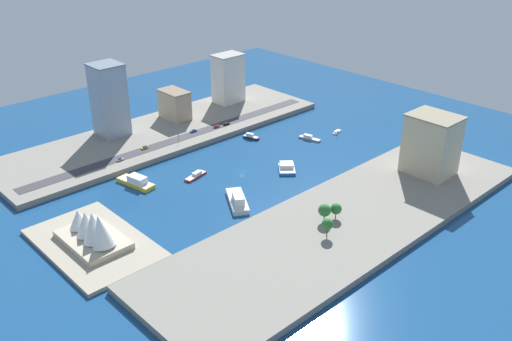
{
  "coord_description": "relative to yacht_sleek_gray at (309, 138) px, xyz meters",
  "views": [
    {
      "loc": [
        -233.44,
        207.08,
        154.46
      ],
      "look_at": [
        -13.29,
        0.85,
        6.31
      ],
      "focal_mm": 39.85,
      "sensor_mm": 36.0,
      "label": 1
    }
  ],
  "objects": [
    {
      "name": "patrol_launch_navy",
      "position": [
        28.87,
        28.48,
        0.21
      ],
      "size": [
        12.46,
        6.85,
        3.83
      ],
      "color": "#1E284C",
      "rests_on": "ground_plane"
    },
    {
      "name": "hatchback_blue",
      "position": [
        59.07,
        55.41,
        3.24
      ],
      "size": [
        1.97,
        5.13,
        1.5
      ],
      "color": "black",
      "rests_on": "road_strip"
    },
    {
      "name": "ground_plane",
      "position": [
        -6.34,
        68.32,
        -1.15
      ],
      "size": [
        440.0,
        440.0,
        0.0
      ],
      "primitive_type": "plane",
      "color": "navy"
    },
    {
      "name": "traffic_light_waterfront",
      "position": [
        50.32,
        74.43,
        6.68
      ],
      "size": [
        0.36,
        0.36,
        6.5
      ],
      "color": "black",
      "rests_on": "quay_east"
    },
    {
      "name": "opera_landmark",
      "position": [
        -17.33,
        174.54,
        8.26
      ],
      "size": [
        37.23,
        23.84,
        19.44
      ],
      "color": "#BCAD93",
      "rests_on": "peninsula_point"
    },
    {
      "name": "suv_black",
      "position": [
        53.71,
        29.84,
        3.26
      ],
      "size": [
        1.95,
        5.1,
        1.54
      ],
      "color": "black",
      "rests_on": "road_strip"
    },
    {
      "name": "apartment_midrise_tan",
      "position": [
        90.34,
        48.28,
        12.97
      ],
      "size": [
        24.03,
        14.82,
        21.19
      ],
      "color": "tan",
      "rests_on": "quay_east"
    },
    {
      "name": "road_strip",
      "position": [
        56.28,
        68.32,
        2.42
      ],
      "size": [
        9.16,
        228.0,
        0.15
      ],
      "primitive_type": "cube",
      "color": "#38383D",
      "rests_on": "quay_east"
    },
    {
      "name": "tugboat_red",
      "position": [
        7.96,
        93.09,
        -0.09
      ],
      "size": [
        7.77,
        17.1,
        3.05
      ],
      "color": "red",
      "rests_on": "ground_plane"
    },
    {
      "name": "tower_tall_glass",
      "position": [
        95.38,
        97.83,
        27.1
      ],
      "size": [
        20.62,
        19.77,
        49.45
      ],
      "color": "#8C9EB2",
      "rests_on": "quay_east"
    },
    {
      "name": "ferry_yellow_fast",
      "position": [
        23.67,
        124.83,
        1.12
      ],
      "size": [
        27.09,
        12.35,
        6.13
      ],
      "color": "yellow",
      "rests_on": "ground_plane"
    },
    {
      "name": "sailboat_small_white",
      "position": [
        -5.28,
        -23.4,
        -0.31
      ],
      "size": [
        5.31,
        10.03,
        11.16
      ],
      "color": "white",
      "rests_on": "ground_plane"
    },
    {
      "name": "quay_east",
      "position": [
        75.93,
        68.32,
        0.6
      ],
      "size": [
        70.0,
        240.0,
        3.49
      ],
      "primitive_type": "cube",
      "color": "gray",
      "rests_on": "ground_plane"
    },
    {
      "name": "park_tree_cluster",
      "position": [
        -85.34,
        80.57,
        8.49
      ],
      "size": [
        16.15,
        22.09,
        9.67
      ],
      "color": "brown",
      "rests_on": "quay_west"
    },
    {
      "name": "catamaran_blue",
      "position": [
        -22.9,
        46.21,
        0.49
      ],
      "size": [
        17.85,
        17.36,
        4.19
      ],
      "color": "blue",
      "rests_on": "ground_plane"
    },
    {
      "name": "hotel_broad_white",
      "position": [
        91.46,
        -4.84,
        21.51
      ],
      "size": [
        16.53,
        23.09,
        38.28
      ],
      "color": "silver",
      "rests_on": "quay_east"
    },
    {
      "name": "yacht_sleek_gray",
      "position": [
        0.0,
        0.0,
        0.0
      ],
      "size": [
        16.66,
        7.24,
        3.29
      ],
      "color": "#999EA3",
      "rests_on": "ground_plane"
    },
    {
      "name": "peninsula_point",
      "position": [
        -16.78,
        174.54,
        -0.15
      ],
      "size": [
        69.65,
        43.24,
        2.0
      ],
      "primitive_type": "cube",
      "color": "#A89E89",
      "rests_on": "ground_plane"
    },
    {
      "name": "ferry_white_commuter",
      "position": [
        -33.78,
        96.36,
        1.32
      ],
      "size": [
        27.71,
        21.62,
        7.27
      ],
      "color": "silver",
      "rests_on": "ground_plane"
    },
    {
      "name": "quay_west",
      "position": [
        -88.61,
        68.32,
        0.6
      ],
      "size": [
        70.0,
        240.0,
        3.49
      ],
      "primitive_type": "cube",
      "color": "gray",
      "rests_on": "ground_plane"
    },
    {
      "name": "taxi_yellow_cab",
      "position": [
        57.93,
        96.44,
        3.27
      ],
      "size": [
        2.19,
        4.81,
        1.59
      ],
      "color": "black",
      "rests_on": "road_strip"
    },
    {
      "name": "office_block_beige",
      "position": [
        -87.34,
        -8.33,
        20.44
      ],
      "size": [
        28.37,
        23.08,
        36.13
      ],
      "color": "#C6B793",
      "rests_on": "quay_west"
    },
    {
      "name": "van_white",
      "position": [
        52.96,
        117.76,
        3.22
      ],
      "size": [
        1.88,
        4.25,
        1.49
      ],
      "color": "black",
      "rests_on": "road_strip"
    },
    {
      "name": "pickup_red",
      "position": [
        54.64,
        38.18,
        3.27
      ],
      "size": [
        2.07,
        4.95,
        1.58
      ],
      "color": "black",
      "rests_on": "road_strip"
    }
  ]
}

